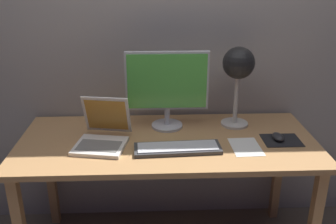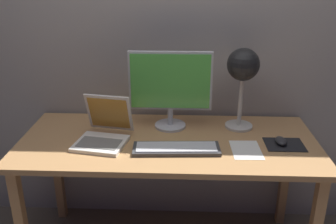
% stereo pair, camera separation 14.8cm
% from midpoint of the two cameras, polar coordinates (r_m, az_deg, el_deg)
% --- Properties ---
extents(back_wall, '(4.80, 0.06, 2.60)m').
position_cam_midpoint_polar(back_wall, '(2.25, -2.47, 13.36)').
color(back_wall, '#A8A099').
rests_on(back_wall, ground).
extents(desk, '(1.60, 0.70, 0.74)m').
position_cam_midpoint_polar(desk, '(2.06, -2.17, -6.22)').
color(desk, tan).
rests_on(desk, ground).
extents(monitor, '(0.46, 0.18, 0.44)m').
position_cam_midpoint_polar(monitor, '(2.09, -2.18, 4.05)').
color(monitor, silver).
rests_on(monitor, desk).
extents(keyboard_main, '(0.45, 0.16, 0.03)m').
position_cam_midpoint_polar(keyboard_main, '(1.91, -0.76, -5.57)').
color(keyboard_main, '#38383A').
rests_on(keyboard_main, desk).
extents(laptop, '(0.30, 0.33, 0.24)m').
position_cam_midpoint_polar(laptop, '(2.01, -11.91, -2.86)').
color(laptop, silver).
rests_on(laptop, desk).
extents(desk_lamp, '(0.18, 0.18, 0.46)m').
position_cam_midpoint_polar(desk_lamp, '(2.11, 8.68, 6.63)').
color(desk_lamp, beige).
rests_on(desk_lamp, desk).
extents(mousepad, '(0.20, 0.16, 0.00)m').
position_cam_midpoint_polar(mousepad, '(2.08, 14.95, -4.21)').
color(mousepad, black).
rests_on(mousepad, desk).
extents(mouse, '(0.06, 0.10, 0.03)m').
position_cam_midpoint_polar(mouse, '(2.08, 14.44, -3.70)').
color(mouse, '#28282B').
rests_on(mouse, mousepad).
extents(paper_sheet_near_mouse, '(0.15, 0.21, 0.00)m').
position_cam_midpoint_polar(paper_sheet_near_mouse, '(1.97, 9.65, -5.29)').
color(paper_sheet_near_mouse, white).
rests_on(paper_sheet_near_mouse, desk).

